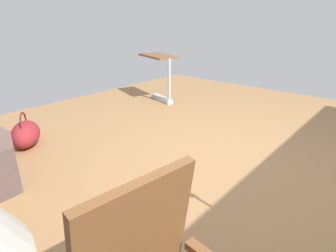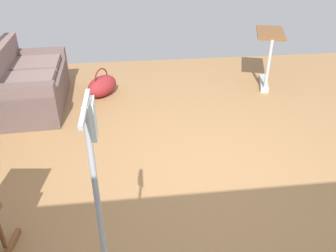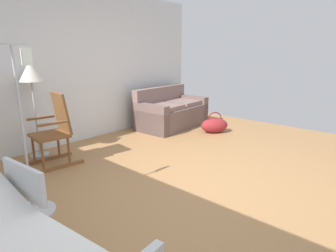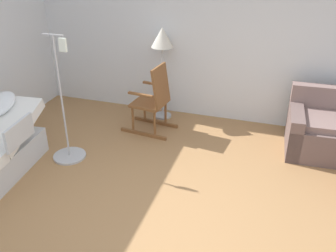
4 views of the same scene
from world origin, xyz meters
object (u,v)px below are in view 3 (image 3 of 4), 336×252
(couch, at_px, (171,113))
(iv_pole, at_px, (32,191))
(rocking_chair, at_px, (54,131))
(duffel_bag, at_px, (214,125))
(floor_lamp, at_px, (31,78))

(couch, xyz_separation_m, iv_pole, (-3.59, -1.24, -0.06))
(couch, height_order, rocking_chair, rocking_chair)
(duffel_bag, bearing_deg, rocking_chair, 164.31)
(floor_lamp, height_order, iv_pole, iv_pole)
(couch, xyz_separation_m, floor_lamp, (-2.78, 0.35, 0.92))
(iv_pole, bearing_deg, couch, 19.05)
(duffel_bag, bearing_deg, iv_pole, -176.19)
(duffel_bag, relative_size, iv_pole, 0.38)
(couch, bearing_deg, floor_lamp, 172.82)
(couch, relative_size, floor_lamp, 1.11)
(rocking_chair, bearing_deg, floor_lamp, 92.81)
(floor_lamp, relative_size, iv_pole, 0.88)
(couch, distance_m, rocking_chair, 2.76)
(rocking_chair, bearing_deg, duffel_bag, -15.69)
(duffel_bag, distance_m, iv_pole, 3.81)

